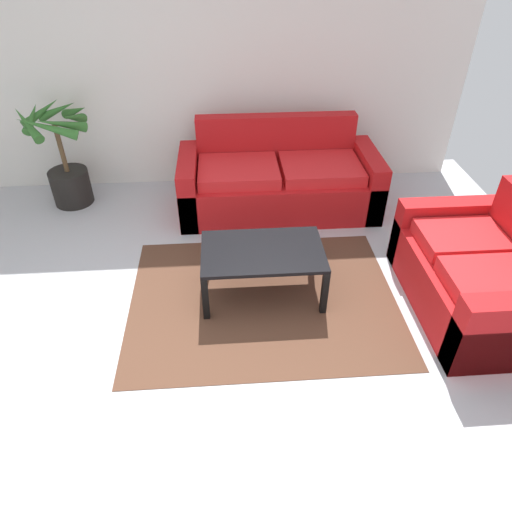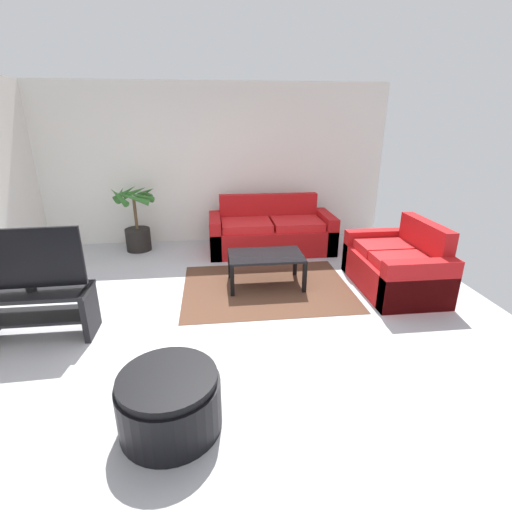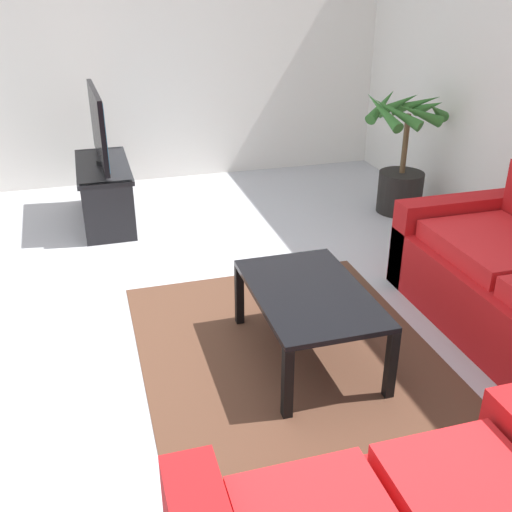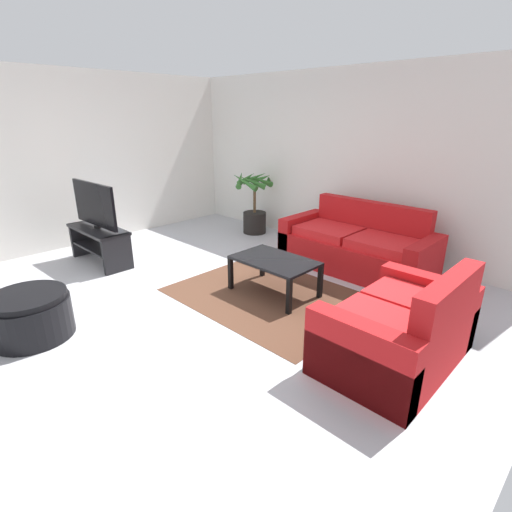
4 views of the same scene
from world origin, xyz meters
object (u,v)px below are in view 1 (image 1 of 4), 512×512
at_px(couch_loveseat, 479,277).
at_px(potted_palm, 65,163).
at_px(coffee_table, 263,255).
at_px(couch_main, 278,182).

height_order(couch_loveseat, potted_palm, potted_palm).
relative_size(couch_loveseat, coffee_table, 1.44).
relative_size(couch_main, couch_loveseat, 1.45).
distance_m(coffee_table, potted_palm, 2.55).
relative_size(couch_main, potted_palm, 1.85).
bearing_deg(potted_palm, couch_main, -6.54).
bearing_deg(coffee_table, potted_palm, 139.91).
distance_m(couch_main, potted_palm, 2.26).
height_order(couch_loveseat, coffee_table, couch_loveseat).
bearing_deg(potted_palm, couch_loveseat, -27.95).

